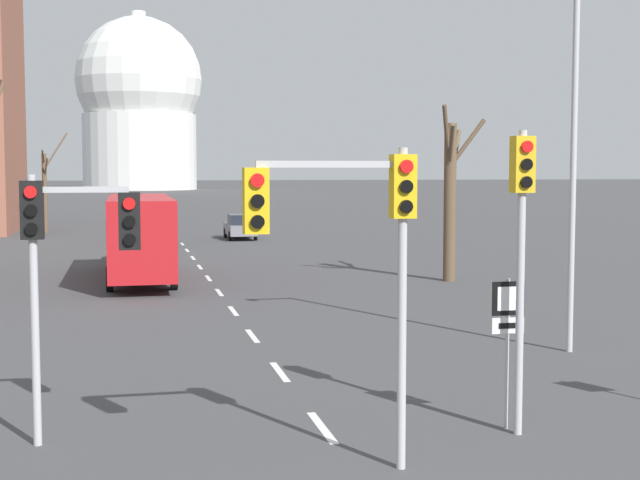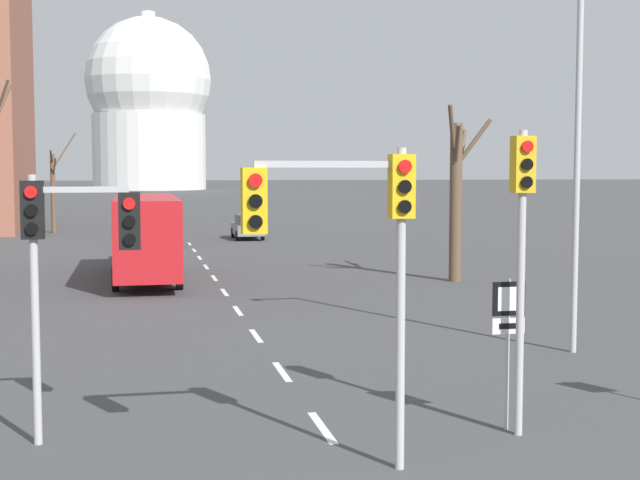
{
  "view_description": "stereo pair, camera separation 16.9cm",
  "coord_description": "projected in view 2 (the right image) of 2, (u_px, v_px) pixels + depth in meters",
  "views": [
    {
      "loc": [
        -3.35,
        -8.3,
        4.58
      ],
      "look_at": [
        -0.07,
        6.74,
        3.37
      ],
      "focal_mm": 50.0,
      "sensor_mm": 36.0,
      "label": 1
    },
    {
      "loc": [
        -3.18,
        -8.34,
        4.58
      ],
      "look_at": [
        -0.07,
        6.74,
        3.37
      ],
      "focal_mm": 50.0,
      "sensor_mm": 36.0,
      "label": 2
    }
  ],
  "objects": [
    {
      "name": "lane_stripe_1",
      "position": [
        322.0,
        427.0,
        15.88
      ],
      "size": [
        0.16,
        2.0,
        0.01
      ],
      "primitive_type": "cube",
      "color": "silver",
      "rests_on": "ground_plane"
    },
    {
      "name": "lane_stripe_2",
      "position": [
        282.0,
        372.0,
        20.27
      ],
      "size": [
        0.16,
        2.0,
        0.01
      ],
      "primitive_type": "cube",
      "color": "silver",
      "rests_on": "ground_plane"
    },
    {
      "name": "lane_stripe_3",
      "position": [
        256.0,
        336.0,
        24.66
      ],
      "size": [
        0.16,
        2.0,
        0.01
      ],
      "primitive_type": "cube",
      "color": "silver",
      "rests_on": "ground_plane"
    },
    {
      "name": "lane_stripe_4",
      "position": [
        238.0,
        311.0,
        29.06
      ],
      "size": [
        0.16,
        2.0,
        0.01
      ],
      "primitive_type": "cube",
      "color": "silver",
      "rests_on": "ground_plane"
    },
    {
      "name": "lane_stripe_5",
      "position": [
        224.0,
        292.0,
        33.45
      ],
      "size": [
        0.16,
        2.0,
        0.01
      ],
      "primitive_type": "cube",
      "color": "silver",
      "rests_on": "ground_plane"
    },
    {
      "name": "lane_stripe_6",
      "position": [
        214.0,
        278.0,
        37.84
      ],
      "size": [
        0.16,
        2.0,
        0.01
      ],
      "primitive_type": "cube",
      "color": "silver",
      "rests_on": "ground_plane"
    },
    {
      "name": "lane_stripe_7",
      "position": [
        206.0,
        267.0,
        42.24
      ],
      "size": [
        0.16,
        2.0,
        0.01
      ],
      "primitive_type": "cube",
      "color": "silver",
      "rests_on": "ground_plane"
    },
    {
      "name": "lane_stripe_8",
      "position": [
        200.0,
        258.0,
        46.63
      ],
      "size": [
        0.16,
        2.0,
        0.01
      ],
      "primitive_type": "cube",
      "color": "silver",
      "rests_on": "ground_plane"
    },
    {
      "name": "lane_stripe_9",
      "position": [
        194.0,
        250.0,
        51.03
      ],
      "size": [
        0.16,
        2.0,
        0.01
      ],
      "primitive_type": "cube",
      "color": "silver",
      "rests_on": "ground_plane"
    },
    {
      "name": "lane_stripe_10",
      "position": [
        189.0,
        244.0,
        55.42
      ],
      "size": [
        0.16,
        2.0,
        0.01
      ],
      "primitive_type": "cube",
      "color": "silver",
      "rests_on": "ground_plane"
    },
    {
      "name": "traffic_signal_near_right",
      "position": [
        522.0,
        225.0,
        15.15
      ],
      "size": [
        0.36,
        0.34,
        5.26
      ],
      "color": "#B2B2B7",
      "rests_on": "ground_plane"
    },
    {
      "name": "traffic_signal_centre_tall",
      "position": [
        351.0,
        227.0,
        13.23
      ],
      "size": [
        2.59,
        0.34,
        4.92
      ],
      "color": "#B2B2B7",
      "rests_on": "ground_plane"
    },
    {
      "name": "traffic_signal_near_left",
      "position": [
        68.0,
        241.0,
        14.75
      ],
      "size": [
        1.92,
        0.34,
        4.51
      ],
      "color": "#B2B2B7",
      "rests_on": "ground_plane"
    },
    {
      "name": "route_sign_post",
      "position": [
        508.0,
        327.0,
        15.6
      ],
      "size": [
        0.6,
        0.08,
        2.69
      ],
      "color": "#B2B2B7",
      "rests_on": "ground_plane"
    },
    {
      "name": "street_lamp_right",
      "position": [
        568.0,
        131.0,
        21.98
      ],
      "size": [
        1.75,
        0.36,
        9.27
      ],
      "color": "#B2B2B7",
      "rests_on": "ground_plane"
    },
    {
      "name": "sedan_near_left",
      "position": [
        247.0,
        227.0,
        59.31
      ],
      "size": [
        1.86,
        4.46,
        1.65
      ],
      "color": "slate",
      "rests_on": "ground_plane"
    },
    {
      "name": "sedan_near_right",
      "position": [
        160.0,
        232.0,
        54.06
      ],
      "size": [
        1.95,
        3.94,
        1.61
      ],
      "color": "#2D4C33",
      "rests_on": "ground_plane"
    },
    {
      "name": "sedan_mid_centre",
      "position": [
        141.0,
        245.0,
        45.03
      ],
      "size": [
        1.87,
        4.0,
        1.59
      ],
      "color": "silver",
      "rests_on": "ground_plane"
    },
    {
      "name": "city_bus",
      "position": [
        146.0,
        231.0,
        36.99
      ],
      "size": [
        2.66,
        10.8,
        3.48
      ],
      "color": "red",
      "rests_on": "ground_plane"
    },
    {
      "name": "bare_tree_left_near",
      "position": [
        54.0,
        189.0,
        64.94
      ],
      "size": [
        1.85,
        2.19,
        7.35
      ],
      "color": "brown",
      "rests_on": "ground_plane"
    },
    {
      "name": "bare_tree_right_near",
      "position": [
        457.0,
        193.0,
        36.53
      ],
      "size": [
        2.23,
        3.17,
        7.21
      ],
      "color": "brown",
      "rests_on": "ground_plane"
    },
    {
      "name": "capitol_dome",
      "position": [
        149.0,
        104.0,
        210.11
      ],
      "size": [
        29.46,
        29.46,
        41.62
      ],
      "color": "silver",
      "rests_on": "ground_plane"
    }
  ]
}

